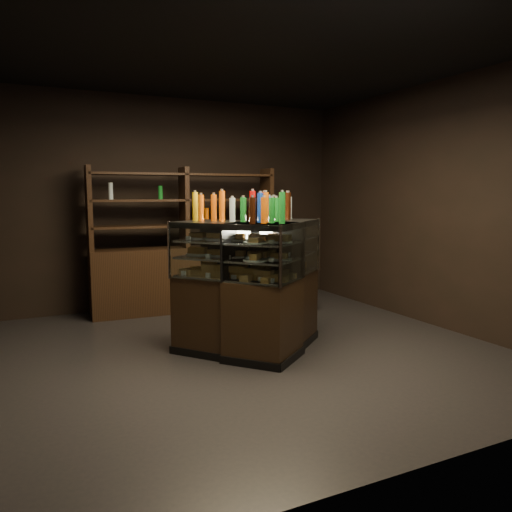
{
  "coord_description": "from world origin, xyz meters",
  "views": [
    {
      "loc": [
        -2.18,
        -4.61,
        1.65
      ],
      "look_at": [
        -0.04,
        -0.2,
        1.03
      ],
      "focal_mm": 35.0,
      "sensor_mm": 36.0,
      "label": 1
    }
  ],
  "objects": [
    {
      "name": "ground",
      "position": [
        0.0,
        0.0,
        0.0
      ],
      "size": [
        5.0,
        5.0,
        0.0
      ],
      "primitive_type": "plane",
      "color": "black",
      "rests_on": "ground"
    },
    {
      "name": "room_shell",
      "position": [
        0.0,
        0.0,
        1.94
      ],
      "size": [
        5.02,
        5.02,
        3.01
      ],
      "color": "black",
      "rests_on": "ground"
    },
    {
      "name": "display_case",
      "position": [
        0.03,
        -0.06,
        0.46
      ],
      "size": [
        1.71,
        1.38,
        1.37
      ],
      "rotation": [
        0.0,
        0.0,
        -0.1
      ],
      "color": "black",
      "rests_on": "ground"
    },
    {
      "name": "food_display",
      "position": [
        0.03,
        -0.06,
        1.03
      ],
      "size": [
        1.33,
        1.01,
        0.43
      ],
      "color": "gold",
      "rests_on": "display_case"
    },
    {
      "name": "bottles_top",
      "position": [
        0.03,
        -0.06,
        1.5
      ],
      "size": [
        1.16,
        0.87,
        0.3
      ],
      "color": "silver",
      "rests_on": "display_case"
    },
    {
      "name": "potted_conifer",
      "position": [
        1.48,
        1.32,
        0.41
      ],
      "size": [
        0.33,
        0.33,
        0.71
      ],
      "rotation": [
        0.0,
        0.0,
        0.42
      ],
      "color": "black",
      "rests_on": "ground"
    },
    {
      "name": "back_shelving",
      "position": [
        -0.05,
        2.05,
        0.6
      ],
      "size": [
        2.59,
        0.55,
        2.0
      ],
      "rotation": [
        0.0,
        0.0,
        -0.05
      ],
      "color": "black",
      "rests_on": "ground"
    }
  ]
}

